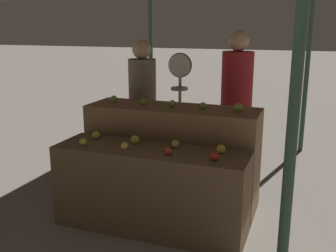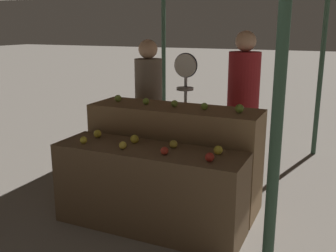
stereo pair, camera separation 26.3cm
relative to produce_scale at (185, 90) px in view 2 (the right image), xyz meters
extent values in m
plane|color=gray|center=(0.13, -1.22, -1.15)|extent=(60.00, 60.00, 0.00)
cylinder|color=#33513D|center=(1.38, -2.04, 0.00)|extent=(0.07, 0.07, 2.30)
cylinder|color=#33513D|center=(-1.12, 1.81, 0.00)|extent=(0.07, 0.07, 2.30)
cylinder|color=#33513D|center=(1.38, 1.81, 0.00)|extent=(0.07, 0.07, 2.30)
cube|color=brown|center=(0.13, -1.22, -0.76)|extent=(1.80, 0.55, 0.79)
cube|color=olive|center=(0.13, -0.62, -0.62)|extent=(1.80, 0.55, 1.07)
sphere|color=gold|center=(-0.51, -1.33, -0.33)|extent=(0.07, 0.07, 0.07)
sphere|color=yellow|center=(-0.08, -1.32, -0.33)|extent=(0.07, 0.07, 0.07)
sphere|color=red|center=(0.34, -1.31, -0.33)|extent=(0.07, 0.07, 0.07)
sphere|color=#AD281E|center=(0.75, -1.33, -0.32)|extent=(0.08, 0.08, 0.08)
sphere|color=gold|center=(-0.51, -1.10, -0.32)|extent=(0.08, 0.08, 0.08)
sphere|color=gold|center=(-0.07, -1.12, -0.32)|extent=(0.08, 0.08, 0.08)
sphere|color=gold|center=(0.33, -1.11, -0.33)|extent=(0.07, 0.07, 0.07)
sphere|color=gold|center=(0.76, -1.12, -0.32)|extent=(0.08, 0.08, 0.08)
sphere|color=#8EB247|center=(-0.55, -0.61, -0.05)|extent=(0.08, 0.08, 0.08)
sphere|color=#84AD3D|center=(-0.20, -0.63, -0.05)|extent=(0.07, 0.07, 0.07)
sphere|color=#8EB247|center=(0.12, -0.62, -0.05)|extent=(0.07, 0.07, 0.07)
sphere|color=#84AD3D|center=(0.46, -0.62, -0.05)|extent=(0.07, 0.07, 0.07)
sphere|color=#84AD3D|center=(0.81, -0.62, -0.04)|extent=(0.08, 0.08, 0.08)
cylinder|color=#99999E|center=(0.00, 0.01, -0.42)|extent=(0.04, 0.04, 1.46)
cylinder|color=black|center=(0.00, 0.01, 0.28)|extent=(0.29, 0.01, 0.29)
cylinder|color=silver|center=(0.00, -0.01, 0.28)|extent=(0.27, 0.02, 0.27)
cylinder|color=#99999E|center=(0.00, -0.01, 0.08)|extent=(0.01, 0.01, 0.14)
cylinder|color=#99999E|center=(0.00, -0.01, 0.01)|extent=(0.20, 0.20, 0.03)
cube|color=#2D2D38|center=(-0.45, -0.08, -0.75)|extent=(0.27, 0.19, 0.80)
cylinder|color=#756656|center=(-0.45, -0.08, 0.00)|extent=(0.38, 0.38, 0.70)
sphere|color=tan|center=(-0.45, -0.08, 0.46)|extent=(0.23, 0.23, 0.23)
cube|color=#2D2D38|center=(0.62, 0.31, -0.73)|extent=(0.33, 0.28, 0.85)
cylinder|color=maroon|center=(0.62, 0.31, 0.07)|extent=(0.51, 0.51, 0.74)
sphere|color=tan|center=(0.62, 0.31, 0.56)|extent=(0.24, 0.24, 0.24)
camera|label=1|loc=(1.46, -4.37, 0.72)|focal=42.00mm
camera|label=2|loc=(1.70, -4.27, 0.72)|focal=42.00mm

